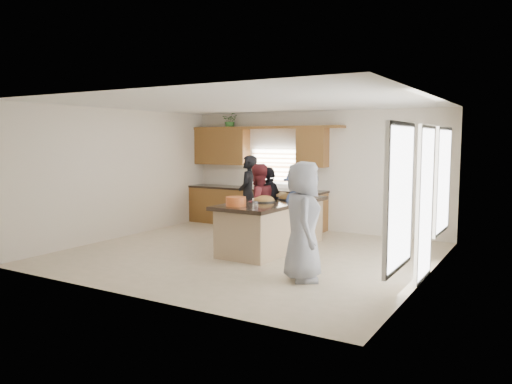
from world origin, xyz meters
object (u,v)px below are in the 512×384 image
Objects in this scene: island at (272,226)px; salad_bowl at (236,201)px; woman_left_back at (248,194)px; woman_right_front at (303,221)px; woman_right_back at (297,209)px; woman_left_mid at (258,206)px; woman_left_front at (269,206)px.

salad_bowl is (-0.21, -0.98, 0.59)m from island.
woman_left_back is 0.98× the size of woman_right_front.
salad_bowl is 0.20× the size of woman_left_back.
woman_right_back is 2.30m from woman_right_front.
woman_left_mid is (-0.32, -0.04, 0.38)m from island.
salad_bowl is 0.22× the size of woman_left_mid.
woman_right_back is (0.59, 0.07, -0.02)m from woman_left_front.
island is 1.17m from salad_bowl.
woman_left_back is (-1.11, 2.23, -0.15)m from salad_bowl.
woman_left_mid is at bearing 18.41° from woman_right_front.
woman_right_back is at bearing 94.09° from woman_left_front.
woman_right_front is (1.65, -0.69, -0.13)m from salad_bowl.
woman_left_front is at bearing 130.46° from island.
woman_left_front is (1.09, -0.96, -0.09)m from woman_left_back.
woman_left_front is at bearing -165.89° from woman_left_mid.
salad_bowl is 0.23× the size of woman_left_front.
salad_bowl is 0.23× the size of woman_right_back.
woman_left_back is 1.90m from woman_right_back.
woman_left_front is 0.59m from woman_right_back.
woman_right_back is at bearing 66.99° from salad_bowl.
salad_bowl is 2.49m from woman_left_back.
island is at bearing 126.09° from woman_left_mid.
woman_left_mid is 0.78m from woman_right_back.
island is 7.51× the size of salad_bowl.
woman_left_front is (-0.02, 1.27, -0.25)m from salad_bowl.
woman_left_mid reaches higher than salad_bowl.
salad_bowl is at bearing 7.23° from woman_left_back.
woman_right_front is at bearing 76.72° from woman_left_mid.
woman_left_back is 1.15× the size of woman_right_back.
salad_bowl is 0.20× the size of woman_right_front.
woman_left_mid is 0.92× the size of woman_right_front.
salad_bowl is 1.48m from woman_right_back.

